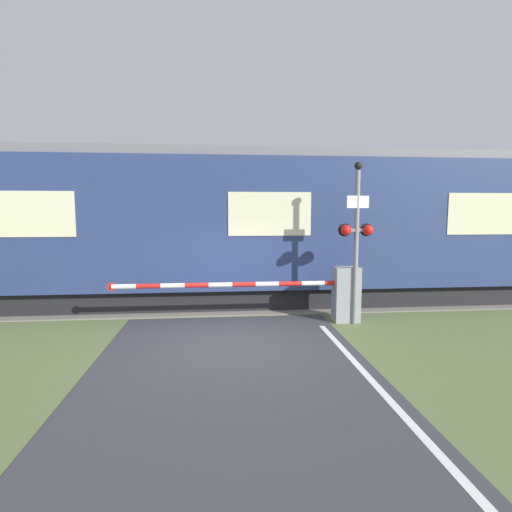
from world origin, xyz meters
name	(u,v)px	position (x,y,z in m)	size (l,w,h in m)	color
ground_plane	(230,344)	(0.00, 0.00, 0.00)	(80.00, 80.00, 0.00)	#5B6B3D
track_bed	(226,301)	(0.00, 3.72, 0.02)	(36.00, 3.20, 0.13)	slate
train	(263,227)	(1.10, 3.72, 2.19)	(21.10, 2.82, 4.28)	black
crossing_barrier	(328,293)	(2.40, 1.42, 0.71)	(5.87, 0.44, 1.32)	gray
signal_post	(357,234)	(2.97, 1.18, 2.13)	(0.82, 0.26, 3.76)	gray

